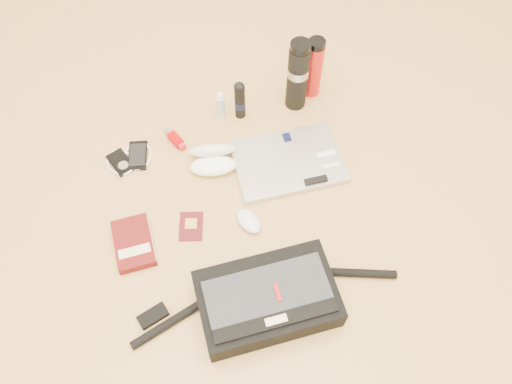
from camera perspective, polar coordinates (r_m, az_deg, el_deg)
ground at (r=1.66m, az=-0.03°, el=-3.95°), size 4.00×4.00×0.00m
messenger_bag at (r=1.50m, az=1.22°, el=-12.14°), size 0.83×0.27×0.11m
laptop at (r=1.78m, az=3.74°, el=3.43°), size 0.40×0.29×0.04m
book at (r=1.66m, az=-13.76°, el=-5.71°), size 0.13×0.19×0.03m
passport at (r=1.67m, az=-7.44°, el=-3.89°), size 0.11×0.13×0.01m
mouse at (r=1.65m, az=-0.83°, el=-3.34°), size 0.09×0.12×0.03m
sunglasses_case at (r=1.76m, az=-4.97°, el=3.86°), size 0.19×0.17×0.10m
ipod at (r=1.84m, az=-15.22°, el=3.30°), size 0.12×0.12×0.01m
phone at (r=1.85m, az=-13.36°, el=4.08°), size 0.12×0.14×0.01m
inhaler at (r=1.85m, az=-9.26°, el=6.01°), size 0.06×0.11×0.03m
spray_bottle at (r=1.89m, az=-4.05°, el=9.85°), size 0.04×0.04×0.12m
aerosol_can at (r=1.86m, az=-1.86°, el=10.43°), size 0.05×0.05×0.17m
thermos_black at (r=1.85m, az=4.79°, el=13.16°), size 0.09×0.09×0.30m
thermos_red at (r=1.92m, az=6.60°, el=13.92°), size 0.08×0.08×0.25m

